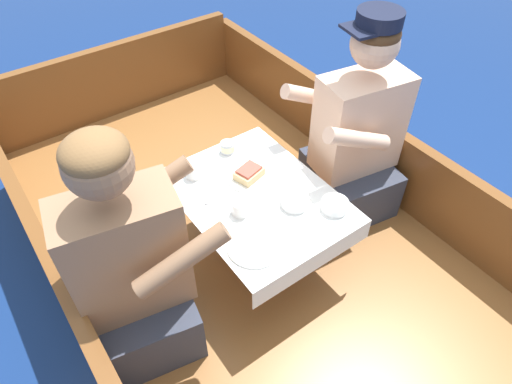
{
  "coord_description": "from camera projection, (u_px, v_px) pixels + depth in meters",
  "views": [
    {
      "loc": [
        -0.81,
        -1.25,
        2.03
      ],
      "look_at": [
        0.0,
        -0.13,
        0.67
      ],
      "focal_mm": 32.0,
      "sensor_mm": 36.0,
      "label": 1
    }
  ],
  "objects": [
    {
      "name": "ground_plane",
      "position": [
        242.0,
        267.0,
        2.49
      ],
      "size": [
        60.0,
        60.0,
        0.0
      ],
      "primitive_type": "plane",
      "color": "navy"
    },
    {
      "name": "boat_deck",
      "position": [
        242.0,
        252.0,
        2.4
      ],
      "size": [
        1.72,
        2.84,
        0.26
      ],
      "primitive_type": "cube",
      "color": "brown",
      "rests_on": "ground_plane"
    },
    {
      "name": "gunwale_port",
      "position": [
        68.0,
        296.0,
        1.82
      ],
      "size": [
        0.06,
        2.84,
        0.4
      ],
      "primitive_type": "cube",
      "color": "brown",
      "rests_on": "boat_deck"
    },
    {
      "name": "gunwale_starboard",
      "position": [
        364.0,
        144.0,
        2.51
      ],
      "size": [
        0.06,
        2.84,
        0.4
      ],
      "primitive_type": "cube",
      "color": "brown",
      "rests_on": "boat_deck"
    },
    {
      "name": "bow_coaming",
      "position": [
        118.0,
        78.0,
        2.95
      ],
      "size": [
        1.6,
        0.06,
        0.46
      ],
      "primitive_type": "cube",
      "color": "brown",
      "rests_on": "boat_deck"
    },
    {
      "name": "cockpit_table",
      "position": [
        256.0,
        202.0,
        1.99
      ],
      "size": [
        0.6,
        0.79,
        0.39
      ],
      "color": "#B2B2B7",
      "rests_on": "boat_deck"
    },
    {
      "name": "person_port",
      "position": [
        133.0,
        269.0,
        1.65
      ],
      "size": [
        0.57,
        0.52,
        1.02
      ],
      "rotation": [
        0.0,
        0.0,
        -0.19
      ],
      "color": "#333847",
      "rests_on": "boat_deck"
    },
    {
      "name": "person_starboard",
      "position": [
        356.0,
        138.0,
        2.19
      ],
      "size": [
        0.57,
        0.51,
        1.04
      ],
      "rotation": [
        0.0,
        0.0,
        2.97
      ],
      "color": "#333847",
      "rests_on": "boat_deck"
    },
    {
      "name": "plate_sandwich",
      "position": [
        249.0,
        177.0,
        2.03
      ],
      "size": [
        0.2,
        0.2,
        0.01
      ],
      "color": "white",
      "rests_on": "cockpit_table"
    },
    {
      "name": "plate_bread",
      "position": [
        255.0,
        246.0,
        1.75
      ],
      "size": [
        0.21,
        0.21,
        0.01
      ],
      "color": "white",
      "rests_on": "cockpit_table"
    },
    {
      "name": "sandwich",
      "position": [
        249.0,
        173.0,
        2.01
      ],
      "size": [
        0.14,
        0.12,
        0.05
      ],
      "rotation": [
        0.0,
        0.0,
        0.26
      ],
      "color": "#E0BC7F",
      "rests_on": "plate_sandwich"
    },
    {
      "name": "bowl_port_near",
      "position": [
        295.0,
        201.0,
        1.9
      ],
      "size": [
        0.12,
        0.12,
        0.04
      ],
      "color": "white",
      "rests_on": "cockpit_table"
    },
    {
      "name": "bowl_starboard_near",
      "position": [
        335.0,
        205.0,
        1.88
      ],
      "size": [
        0.11,
        0.11,
        0.04
      ],
      "color": "white",
      "rests_on": "cockpit_table"
    },
    {
      "name": "coffee_cup_port",
      "position": [
        241.0,
        207.0,
        1.86
      ],
      "size": [
        0.1,
        0.07,
        0.06
      ],
      "color": "white",
      "rests_on": "cockpit_table"
    },
    {
      "name": "coffee_cup_starboard",
      "position": [
        193.0,
        171.0,
        2.02
      ],
      "size": [
        0.1,
        0.07,
        0.06
      ],
      "color": "white",
      "rests_on": "cockpit_table"
    },
    {
      "name": "tin_can",
      "position": [
        227.0,
        147.0,
        2.15
      ],
      "size": [
        0.07,
        0.07,
        0.05
      ],
      "color": "silver",
      "rests_on": "cockpit_table"
    },
    {
      "name": "utensil_knife_port",
      "position": [
        275.0,
        198.0,
        1.94
      ],
      "size": [
        0.03,
        0.17,
        0.0
      ],
      "rotation": [
        0.0,
        0.0,
        1.69
      ],
      "color": "silver",
      "rests_on": "cockpit_table"
    },
    {
      "name": "utensil_spoon_starboard",
      "position": [
        245.0,
        146.0,
        2.19
      ],
      "size": [
        0.16,
        0.08,
        0.01
      ],
      "rotation": [
        0.0,
        0.0,
        0.38
      ],
      "color": "silver",
      "rests_on": "cockpit_table"
    },
    {
      "name": "utensil_spoon_center",
      "position": [
        214.0,
        207.0,
        1.9
      ],
      "size": [
        0.04,
        0.17,
        0.01
      ],
      "rotation": [
        0.0,
        0.0,
        1.67
      ],
      "color": "silver",
      "rests_on": "cockpit_table"
    }
  ]
}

